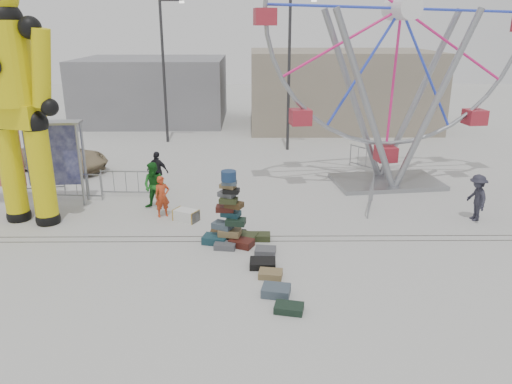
{
  "coord_description": "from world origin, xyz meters",
  "views": [
    {
      "loc": [
        1.0,
        -14.15,
        6.68
      ],
      "look_at": [
        1.14,
        1.23,
        1.47
      ],
      "focal_mm": 35.0,
      "sensor_mm": 36.0,
      "label": 1
    }
  ],
  "objects_px": {
    "crash_test_dummy": "(15,98)",
    "ferris_wheel": "(399,33)",
    "lamp_post_right": "(291,67)",
    "pedestrian_green": "(154,186)",
    "pedestrian_black": "(158,171)",
    "barricade_dummy_b": "(77,186)",
    "banner_scaffold": "(22,143)",
    "pedestrian_grey": "(477,198)",
    "suitcase_tower": "(230,223)",
    "lamp_post_left": "(165,64)",
    "parked_suv": "(60,157)",
    "barricade_dummy_c": "(126,183)",
    "barricade_wheel_back": "(366,159)",
    "barricade_wheel_front": "(371,196)",
    "steamer_trunk": "(186,215)",
    "pedestrian_red": "(162,197)",
    "barricade_dummy_a": "(38,179)"
  },
  "relations": [
    {
      "from": "barricade_dummy_b",
      "to": "banner_scaffold",
      "type": "bearing_deg",
      "value": -159.18
    },
    {
      "from": "lamp_post_right",
      "to": "pedestrian_green",
      "type": "distance_m",
      "value": 11.53
    },
    {
      "from": "lamp_post_right",
      "to": "pedestrian_green",
      "type": "xyz_separation_m",
      "value": [
        -5.76,
        -9.33,
        -3.58
      ]
    },
    {
      "from": "barricade_dummy_c",
      "to": "barricade_wheel_front",
      "type": "relative_size",
      "value": 1.0
    },
    {
      "from": "barricade_dummy_c",
      "to": "pedestrian_grey",
      "type": "xyz_separation_m",
      "value": [
        13.06,
        -2.7,
        0.29
      ]
    },
    {
      "from": "crash_test_dummy",
      "to": "ferris_wheel",
      "type": "bearing_deg",
      "value": 33.61
    },
    {
      "from": "pedestrian_red",
      "to": "barricade_dummy_b",
      "type": "bearing_deg",
      "value": 127.45
    },
    {
      "from": "steamer_trunk",
      "to": "pedestrian_black",
      "type": "relative_size",
      "value": 0.51
    },
    {
      "from": "ferris_wheel",
      "to": "barricade_wheel_back",
      "type": "bearing_deg",
      "value": 94.43
    },
    {
      "from": "lamp_post_right",
      "to": "barricade_wheel_front",
      "type": "relative_size",
      "value": 4.0
    },
    {
      "from": "banner_scaffold",
      "to": "barricade_wheel_back",
      "type": "bearing_deg",
      "value": 13.37
    },
    {
      "from": "barricade_dummy_b",
      "to": "pedestrian_black",
      "type": "bearing_deg",
      "value": 25.33
    },
    {
      "from": "barricade_wheel_back",
      "to": "pedestrian_green",
      "type": "relative_size",
      "value": 1.11
    },
    {
      "from": "crash_test_dummy",
      "to": "ferris_wheel",
      "type": "relative_size",
      "value": 0.64
    },
    {
      "from": "pedestrian_black",
      "to": "barricade_dummy_a",
      "type": "bearing_deg",
      "value": 21.67
    },
    {
      "from": "barricade_wheel_back",
      "to": "pedestrian_red",
      "type": "bearing_deg",
      "value": -92.29
    },
    {
      "from": "lamp_post_right",
      "to": "pedestrian_green",
      "type": "relative_size",
      "value": 4.44
    },
    {
      "from": "steamer_trunk",
      "to": "suitcase_tower",
      "type": "bearing_deg",
      "value": -20.21
    },
    {
      "from": "crash_test_dummy",
      "to": "barricade_wheel_back",
      "type": "relative_size",
      "value": 4.13
    },
    {
      "from": "lamp_post_left",
      "to": "parked_suv",
      "type": "xyz_separation_m",
      "value": [
        -4.22,
        -6.03,
        -3.83
      ]
    },
    {
      "from": "banner_scaffold",
      "to": "steamer_trunk",
      "type": "relative_size",
      "value": 5.26
    },
    {
      "from": "ferris_wheel",
      "to": "pedestrian_green",
      "type": "relative_size",
      "value": 7.12
    },
    {
      "from": "barricade_dummy_a",
      "to": "pedestrian_grey",
      "type": "xyz_separation_m",
      "value": [
        16.83,
        -3.27,
        0.29
      ]
    },
    {
      "from": "parked_suv",
      "to": "barricade_wheel_back",
      "type": "bearing_deg",
      "value": -66.22
    },
    {
      "from": "barricade_dummy_c",
      "to": "barricade_dummy_b",
      "type": "bearing_deg",
      "value": -165.4
    },
    {
      "from": "lamp_post_left",
      "to": "steamer_trunk",
      "type": "height_order",
      "value": "lamp_post_left"
    },
    {
      "from": "lamp_post_right",
      "to": "crash_test_dummy",
      "type": "xyz_separation_m",
      "value": [
        -9.86,
        -10.6,
        -0.13
      ]
    },
    {
      "from": "barricade_dummy_b",
      "to": "pedestrian_black",
      "type": "xyz_separation_m",
      "value": [
        3.03,
        1.14,
        0.29
      ]
    },
    {
      "from": "banner_scaffold",
      "to": "pedestrian_black",
      "type": "distance_m",
      "value": 5.22
    },
    {
      "from": "ferris_wheel",
      "to": "pedestrian_black",
      "type": "height_order",
      "value": "ferris_wheel"
    },
    {
      "from": "barricade_dummy_a",
      "to": "barricade_dummy_b",
      "type": "distance_m",
      "value": 2.13
    },
    {
      "from": "pedestrian_black",
      "to": "pedestrian_grey",
      "type": "xyz_separation_m",
      "value": [
        11.9,
        -3.45,
        0.0
      ]
    },
    {
      "from": "steamer_trunk",
      "to": "barricade_wheel_front",
      "type": "height_order",
      "value": "barricade_wheel_front"
    },
    {
      "from": "lamp_post_left",
      "to": "barricade_wheel_back",
      "type": "distance_m",
      "value": 12.69
    },
    {
      "from": "crash_test_dummy",
      "to": "parked_suv",
      "type": "bearing_deg",
      "value": 117.9
    },
    {
      "from": "barricade_dummy_a",
      "to": "parked_suv",
      "type": "distance_m",
      "value": 3.3
    },
    {
      "from": "barricade_dummy_b",
      "to": "parked_suv",
      "type": "bearing_deg",
      "value": 121.66
    },
    {
      "from": "banner_scaffold",
      "to": "pedestrian_green",
      "type": "relative_size",
      "value": 2.5
    },
    {
      "from": "pedestrian_green",
      "to": "pedestrian_grey",
      "type": "xyz_separation_m",
      "value": [
        11.63,
        -1.26,
        -0.06
      ]
    },
    {
      "from": "ferris_wheel",
      "to": "pedestrian_black",
      "type": "relative_size",
      "value": 7.66
    },
    {
      "from": "parked_suv",
      "to": "barricade_wheel_front",
      "type": "bearing_deg",
      "value": -87.64
    },
    {
      "from": "suitcase_tower",
      "to": "ferris_wheel",
      "type": "distance_m",
      "value": 10.65
    },
    {
      "from": "banner_scaffold",
      "to": "parked_suv",
      "type": "height_order",
      "value": "banner_scaffold"
    },
    {
      "from": "suitcase_tower",
      "to": "pedestrian_red",
      "type": "relative_size",
      "value": 1.58
    },
    {
      "from": "ferris_wheel",
      "to": "pedestrian_black",
      "type": "distance_m",
      "value": 11.3
    },
    {
      "from": "barricade_wheel_back",
      "to": "ferris_wheel",
      "type": "bearing_deg",
      "value": -25.12
    },
    {
      "from": "lamp_post_left",
      "to": "suitcase_tower",
      "type": "distance_m",
      "value": 15.53
    },
    {
      "from": "suitcase_tower",
      "to": "crash_test_dummy",
      "type": "distance_m",
      "value": 8.17
    },
    {
      "from": "barricade_wheel_front",
      "to": "pedestrian_black",
      "type": "relative_size",
      "value": 1.19
    },
    {
      "from": "lamp_post_right",
      "to": "ferris_wheel",
      "type": "bearing_deg",
      "value": -58.81
    }
  ]
}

